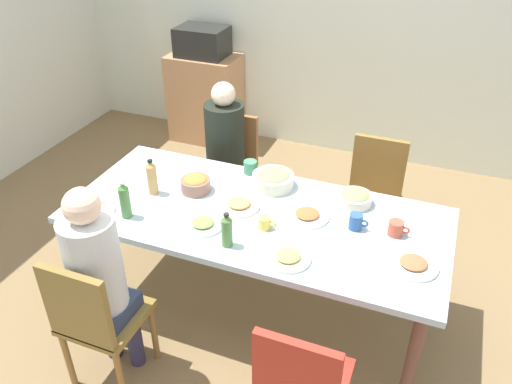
% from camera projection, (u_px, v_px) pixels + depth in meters
% --- Properties ---
extents(ground_plane, '(6.77, 6.77, 0.00)m').
position_uv_depth(ground_plane, '(256.00, 305.00, 3.48)').
color(ground_plane, olive).
extents(wall_back, '(5.88, 0.12, 2.60)m').
position_uv_depth(wall_back, '(355.00, 21.00, 4.69)').
color(wall_back, silver).
rests_on(wall_back, ground_plane).
extents(dining_table, '(2.25, 0.98, 0.75)m').
position_uv_depth(dining_table, '(256.00, 223.00, 3.11)').
color(dining_table, silver).
rests_on(dining_table, ground_plane).
extents(chair_0, '(0.40, 0.40, 0.90)m').
position_uv_depth(chair_0, '(373.00, 193.00, 3.71)').
color(chair_0, olive).
rests_on(chair_0, ground_plane).
extents(chair_2, '(0.40, 0.40, 0.90)m').
position_uv_depth(chair_2, '(230.00, 164.00, 4.06)').
color(chair_2, brown).
rests_on(chair_2, ground_plane).
extents(person_2, '(0.30, 0.30, 1.21)m').
position_uv_depth(person_2, '(225.00, 146.00, 3.87)').
color(person_2, '#3C3A49').
rests_on(person_2, ground_plane).
extents(chair_3, '(0.40, 0.40, 0.90)m').
position_uv_depth(chair_3, '(95.00, 318.00, 2.69)').
color(chair_3, olive).
rests_on(chair_3, ground_plane).
extents(person_3, '(0.30, 0.30, 1.26)m').
position_uv_depth(person_3, '(98.00, 274.00, 2.64)').
color(person_3, '#332F53').
rests_on(person_3, ground_plane).
extents(plate_0, '(0.26, 0.26, 0.04)m').
position_uv_depth(plate_0, '(307.00, 215.00, 3.03)').
color(plate_0, white).
rests_on(plate_0, dining_table).
extents(plate_1, '(0.22, 0.22, 0.04)m').
position_uv_depth(plate_1, '(96.00, 209.00, 3.08)').
color(plate_1, white).
rests_on(plate_1, dining_table).
extents(plate_2, '(0.25, 0.25, 0.04)m').
position_uv_depth(plate_2, '(239.00, 205.00, 3.12)').
color(plate_2, beige).
rests_on(plate_2, dining_table).
extents(plate_3, '(0.26, 0.26, 0.04)m').
position_uv_depth(plate_3, '(413.00, 264.00, 2.66)').
color(plate_3, white).
rests_on(plate_3, dining_table).
extents(plate_4, '(0.23, 0.23, 0.04)m').
position_uv_depth(plate_4, '(203.00, 224.00, 2.95)').
color(plate_4, white).
rests_on(plate_4, dining_table).
extents(plate_5, '(0.24, 0.24, 0.04)m').
position_uv_depth(plate_5, '(288.00, 257.00, 2.71)').
color(plate_5, silver).
rests_on(plate_5, dining_table).
extents(bowl_0, '(0.21, 0.21, 0.08)m').
position_uv_depth(bowl_0, '(355.00, 198.00, 3.14)').
color(bowl_0, beige).
rests_on(bowl_0, dining_table).
extents(bowl_1, '(0.19, 0.19, 0.10)m').
position_uv_depth(bowl_1, '(196.00, 184.00, 3.26)').
color(bowl_1, '#916250').
rests_on(bowl_1, dining_table).
extents(bowl_2, '(0.27, 0.27, 0.10)m').
position_uv_depth(bowl_2, '(273.00, 179.00, 3.30)').
color(bowl_2, beige).
rests_on(bowl_2, dining_table).
extents(cup_0, '(0.12, 0.08, 0.09)m').
position_uv_depth(cup_0, '(396.00, 228.00, 2.87)').
color(cup_0, '#C5513C').
rests_on(cup_0, dining_table).
extents(cup_1, '(0.11, 0.07, 0.07)m').
position_uv_depth(cup_1, '(265.00, 223.00, 2.93)').
color(cup_1, '#EEC950').
rests_on(cup_1, dining_table).
extents(cup_2, '(0.11, 0.08, 0.10)m').
position_uv_depth(cup_2, '(356.00, 222.00, 2.92)').
color(cup_2, '#2E5897').
rests_on(cup_2, dining_table).
extents(cup_3, '(0.12, 0.09, 0.09)m').
position_uv_depth(cup_3, '(251.00, 167.00, 3.45)').
color(cup_3, '#438661').
rests_on(cup_3, dining_table).
extents(bottle_0, '(0.06, 0.06, 0.24)m').
position_uv_depth(bottle_0, '(125.00, 200.00, 2.98)').
color(bottle_0, '#487A3B').
rests_on(bottle_0, dining_table).
extents(bottle_1, '(0.06, 0.06, 0.21)m').
position_uv_depth(bottle_1, '(227.00, 231.00, 2.76)').
color(bottle_1, '#4D8139').
rests_on(bottle_1, dining_table).
extents(bottle_2, '(0.06, 0.06, 0.24)m').
position_uv_depth(bottle_2, '(152.00, 178.00, 3.20)').
color(bottle_2, tan).
rests_on(bottle_2, dining_table).
extents(side_cabinet, '(0.70, 0.44, 0.90)m').
position_uv_depth(side_cabinet, '(206.00, 98.00, 5.35)').
color(side_cabinet, tan).
rests_on(side_cabinet, ground_plane).
extents(microwave, '(0.48, 0.36, 0.28)m').
position_uv_depth(microwave, '(202.00, 42.00, 5.03)').
color(microwave, '#252624').
rests_on(microwave, side_cabinet).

